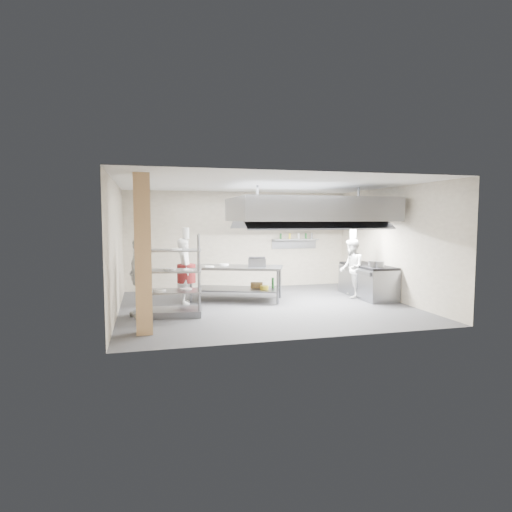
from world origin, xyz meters
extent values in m
plane|color=#39393C|center=(0.00, 0.00, 0.00)|extent=(7.00, 7.00, 0.00)
plane|color=silver|center=(0.00, 0.00, 3.00)|extent=(7.00, 7.00, 0.00)
plane|color=gray|center=(0.00, 3.00, 1.50)|extent=(7.00, 0.00, 7.00)
plane|color=gray|center=(-3.50, 0.00, 1.50)|extent=(0.00, 6.00, 6.00)
plane|color=gray|center=(3.50, 0.00, 1.50)|extent=(0.00, 6.00, 6.00)
cube|color=tan|center=(-2.90, -1.90, 1.50)|extent=(0.30, 0.30, 3.00)
cube|color=gray|center=(1.30, 0.40, 2.40)|extent=(4.00, 2.50, 0.60)
cube|color=white|center=(0.40, 0.40, 2.08)|extent=(1.60, 0.12, 0.04)
cube|color=white|center=(2.20, 0.40, 2.08)|extent=(1.60, 0.12, 0.04)
cube|color=gray|center=(1.80, 2.84, 1.50)|extent=(1.50, 0.28, 0.04)
cube|color=gray|center=(-0.53, 0.93, 0.88)|extent=(2.61, 1.82, 0.06)
cube|color=gray|center=(-0.53, 0.93, 0.30)|extent=(2.39, 1.66, 0.04)
cube|color=slate|center=(3.08, 0.50, 0.42)|extent=(0.80, 2.00, 0.84)
cube|color=black|center=(3.08, 0.50, 0.87)|extent=(0.78, 1.96, 0.06)
imported|color=silver|center=(-1.90, 0.80, 0.84)|extent=(0.41, 0.62, 1.67)
imported|color=white|center=(2.60, 0.52, 0.81)|extent=(0.86, 0.96, 1.62)
imported|color=silver|center=(-3.00, -0.36, 0.88)|extent=(0.78, 1.11, 1.75)
cube|color=slate|center=(-0.03, 0.72, 1.02)|extent=(0.53, 0.45, 0.23)
cube|color=olive|center=(0.01, 0.89, 0.39)|extent=(0.37, 0.30, 0.14)
cylinder|color=gray|center=(2.90, -0.07, 0.98)|extent=(0.24, 0.24, 0.17)
cylinder|color=white|center=(-2.26, -0.52, 0.58)|extent=(0.28, 0.28, 0.05)
camera|label=1|loc=(-2.83, -10.09, 2.17)|focal=30.00mm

